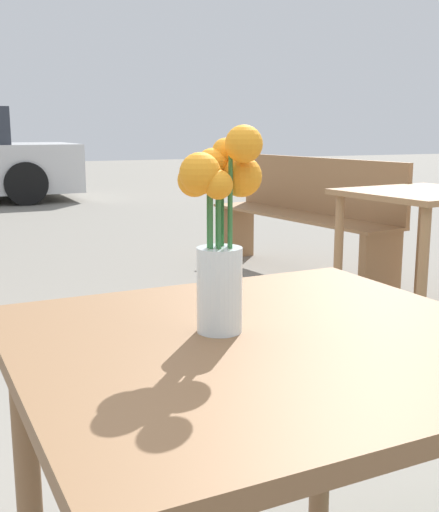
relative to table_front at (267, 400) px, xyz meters
The scene contains 4 objects.
table_front is the anchor object (origin of this frame).
flower_vase 0.30m from the table_front, 141.31° to the left, with size 0.15×0.12×0.34m.
bench_near 3.66m from the table_front, 57.20° to the left, with size 0.61×1.76×0.85m.
table_back 2.61m from the table_front, 42.91° to the left, with size 0.85×0.81×0.73m.
Camera 1 is at (-0.48, -0.89, 1.06)m, focal length 45.00 mm.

